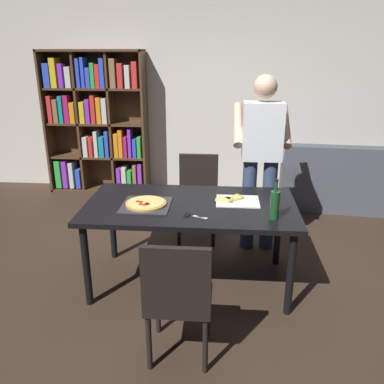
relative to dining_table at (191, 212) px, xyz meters
The scene contains 12 objects.
ground_plane 0.68m from the dining_table, ahead, with size 12.00×12.00×0.00m, color #38281E.
back_wall 2.70m from the dining_table, 90.00° to the left, with size 6.40×0.10×2.80m, color silver.
dining_table is the anchor object (origin of this frame).
chair_near_camera 0.97m from the dining_table, 90.00° to the right, with size 0.42×0.42×0.90m.
chair_far_side 0.97m from the dining_table, 90.00° to the left, with size 0.42×0.42×0.90m.
couch 2.77m from the dining_table, 46.36° to the left, with size 1.77×0.99×0.85m.
bookshelf 2.83m from the dining_table, 122.63° to the left, with size 1.40×0.35×1.95m.
person_serving_pizza 1.02m from the dining_table, 49.38° to the left, with size 0.55×0.54×1.75m.
pepperoni_pizza_on_tray 0.38m from the dining_table, 168.88° to the right, with size 0.40×0.40×0.04m.
pizza_slices_on_towel 0.39m from the dining_table, 12.52° to the left, with size 0.37×0.28×0.03m.
wine_bottle 0.73m from the dining_table, 20.96° to the right, with size 0.07×0.07×0.32m.
kitchen_scissors 0.27m from the dining_table, 82.68° to the right, with size 0.20×0.13×0.01m.
Camera 1 is at (0.26, -3.09, 1.99)m, focal length 37.50 mm.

